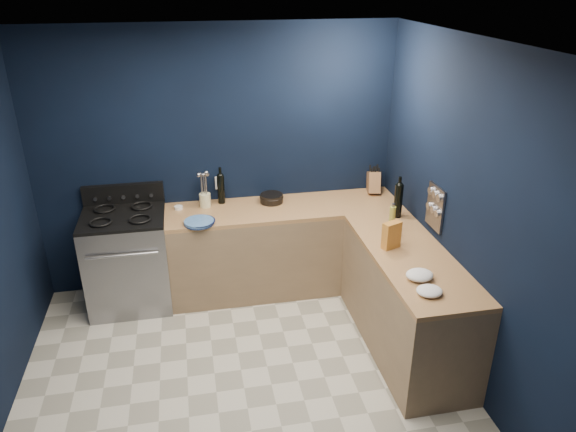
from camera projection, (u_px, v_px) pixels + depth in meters
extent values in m
cube|color=beige|center=(244.00, 389.00, 4.22)|extent=(3.50, 3.50, 0.02)
cube|color=silver|center=(229.00, 44.00, 3.13)|extent=(3.50, 3.50, 0.02)
cube|color=black|center=(218.00, 161.00, 5.24)|extent=(3.50, 0.02, 2.60)
cube|color=black|center=(473.00, 221.00, 3.98)|extent=(0.02, 3.50, 2.60)
cube|color=#886C4D|center=(285.00, 249.00, 5.42)|extent=(2.30, 0.63, 0.86)
cube|color=brown|center=(284.00, 208.00, 5.23)|extent=(2.30, 0.63, 0.04)
cube|color=#886C4D|center=(406.00, 303.00, 4.54)|extent=(0.63, 1.67, 0.86)
cube|color=brown|center=(411.00, 257.00, 4.36)|extent=(0.63, 1.67, 0.04)
cube|color=gray|center=(129.00, 261.00, 5.13)|extent=(0.76, 0.66, 0.92)
cube|color=black|center=(126.00, 279.00, 4.85)|extent=(0.59, 0.02, 0.42)
cube|color=black|center=(122.00, 217.00, 4.93)|extent=(0.76, 0.66, 0.03)
cube|color=black|center=(123.00, 194.00, 5.15)|extent=(0.76, 0.06, 0.20)
cube|color=gray|center=(435.00, 207.00, 4.52)|extent=(0.02, 0.28, 0.38)
cube|color=white|center=(220.00, 183.00, 5.32)|extent=(0.09, 0.02, 0.13)
cylinder|color=#3D6298|center=(199.00, 222.00, 4.86)|extent=(0.34, 0.34, 0.03)
cylinder|color=white|center=(179.00, 208.00, 5.17)|extent=(0.10, 0.10, 0.03)
cylinder|color=beige|center=(205.00, 200.00, 5.20)|extent=(0.14, 0.14, 0.14)
cylinder|color=black|center=(221.00, 189.00, 5.25)|extent=(0.07, 0.07, 0.29)
cylinder|color=black|center=(272.00, 198.00, 5.31)|extent=(0.26, 0.26, 0.09)
cube|color=brown|center=(373.00, 182.00, 5.52)|extent=(0.17, 0.27, 0.27)
cylinder|color=black|center=(398.00, 201.00, 4.95)|extent=(0.10, 0.10, 0.32)
cylinder|color=#A4A139|center=(392.00, 219.00, 4.69)|extent=(0.06, 0.06, 0.24)
cylinder|color=olive|center=(395.00, 228.00, 4.69)|extent=(0.05, 0.05, 0.09)
cylinder|color=olive|center=(395.00, 234.00, 4.58)|extent=(0.06, 0.06, 0.09)
cube|color=#B04629|center=(391.00, 235.00, 4.41)|extent=(0.17, 0.13, 0.23)
ellipsoid|color=white|center=(420.00, 275.00, 3.98)|extent=(0.24, 0.21, 0.07)
ellipsoid|color=white|center=(429.00, 291.00, 3.80)|extent=(0.22, 0.21, 0.06)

